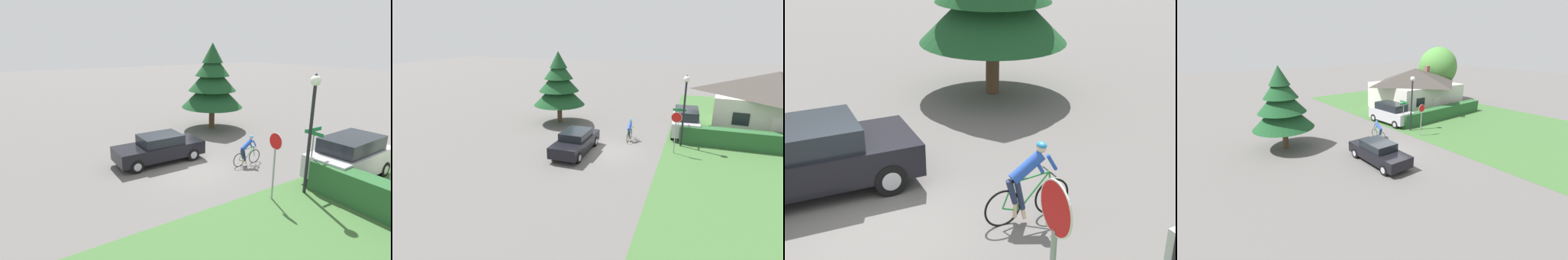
% 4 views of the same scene
% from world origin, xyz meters
% --- Properties ---
extents(ground_plane, '(140.00, 140.00, 0.00)m').
position_xyz_m(ground_plane, '(0.00, 0.00, 0.00)').
color(ground_plane, '#5B5956').
extents(cottage_house, '(9.77, 8.69, 4.84)m').
position_xyz_m(cottage_house, '(11.29, 8.63, 2.45)').
color(cottage_house, beige).
rests_on(cottage_house, ground).
extents(hedge_row, '(11.40, 0.90, 1.26)m').
position_xyz_m(hedge_row, '(10.33, 3.49, 0.63)').
color(hedge_row, '#285B2D').
rests_on(hedge_row, ground).
extents(sedan_left_lane, '(1.88, 4.62, 1.46)m').
position_xyz_m(sedan_left_lane, '(-1.61, -0.87, 0.73)').
color(sedan_left_lane, black).
rests_on(sedan_left_lane, ground).
extents(cyclist, '(0.44, 1.77, 1.54)m').
position_xyz_m(cyclist, '(1.17, 2.69, 0.73)').
color(cyclist, black).
rests_on(cyclist, ground).
extents(parked_suv_right, '(2.19, 4.59, 2.00)m').
position_xyz_m(parked_suv_right, '(4.91, 5.51, 1.02)').
color(parked_suv_right, '#B7B7BC').
rests_on(parked_suv_right, ground).
extents(stop_sign, '(0.66, 0.07, 2.75)m').
position_xyz_m(stop_sign, '(4.45, 1.11, 1.92)').
color(stop_sign, gray).
rests_on(stop_sign, ground).
extents(street_lamp, '(0.40, 0.40, 4.93)m').
position_xyz_m(street_lamp, '(4.80, 2.65, 3.43)').
color(street_lamp, black).
rests_on(street_lamp, ground).
extents(street_name_sign, '(0.90, 0.90, 2.63)m').
position_xyz_m(street_name_sign, '(4.49, 3.31, 1.83)').
color(street_name_sign, gray).
rests_on(street_name_sign, ground).
extents(conifer_tall_near, '(4.38, 4.38, 6.10)m').
position_xyz_m(conifer_tall_near, '(-5.62, 5.32, 3.34)').
color(conifer_tall_near, '#4C3823').
rests_on(conifer_tall_near, ground).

